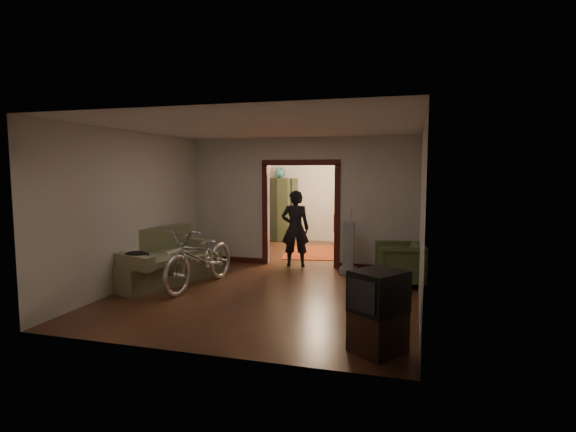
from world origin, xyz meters
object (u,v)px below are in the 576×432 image
at_px(sofa, 164,255).
at_px(person, 295,228).
at_px(bicycle, 201,257).
at_px(armchair, 399,264).
at_px(desk, 368,232).
at_px(locker, 280,210).

bearing_deg(sofa, person, 63.01).
height_order(sofa, bicycle, bicycle).
relative_size(sofa, armchair, 2.52).
bearing_deg(armchair, sofa, -86.66).
bearing_deg(desk, bicycle, -105.26).
relative_size(bicycle, person, 1.25).
relative_size(armchair, desk, 0.84).
bearing_deg(desk, sofa, -113.12).
bearing_deg(sofa, armchair, 31.51).
xyz_separation_m(bicycle, armchair, (3.44, 1.13, -0.16)).
relative_size(person, locker, 0.90).
bearing_deg(sofa, desk, 75.65).
relative_size(sofa, bicycle, 1.04).
height_order(sofa, locker, locker).
distance_m(bicycle, locker, 5.51).
bearing_deg(sofa, bicycle, 8.54).
xyz_separation_m(sofa, desk, (3.30, 5.08, -0.12)).
distance_m(person, locker, 3.63).
height_order(bicycle, desk, bicycle).
bearing_deg(desk, person, -102.36).
distance_m(armchair, person, 2.51).
bearing_deg(bicycle, person, 67.04).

